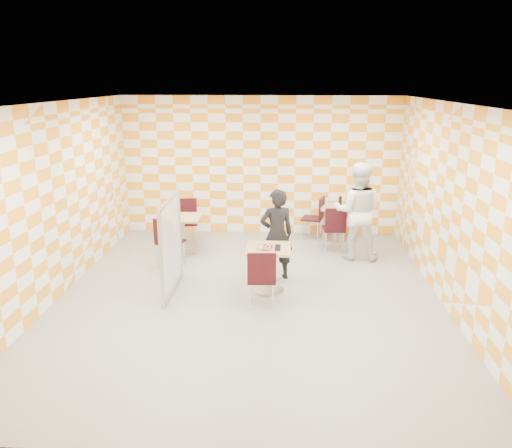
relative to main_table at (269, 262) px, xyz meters
The scene contains 15 objects.
room_shell 1.08m from the main_table, 135.57° to the left, with size 7.00×7.00×7.00m.
main_table is the anchor object (origin of this frame).
second_table 3.10m from the main_table, 64.39° to the left, with size 0.70×0.70×0.75m.
empty_table 2.48m from the main_table, 134.93° to the left, with size 0.70×0.70×0.75m.
chair_main_front 0.67m from the main_table, 96.76° to the right, with size 0.44×0.45×0.92m.
chair_second_front 2.35m from the main_table, 58.24° to the left, with size 0.44×0.45×0.92m.
chair_second_side 2.97m from the main_table, 71.86° to the left, with size 0.53×0.52×0.92m.
chair_empty_near 2.12m from the main_table, 152.06° to the left, with size 0.54×0.54×0.92m.
chair_empty_far 3.04m from the main_table, 126.14° to the left, with size 0.49×0.50×0.92m.
partition 1.58m from the main_table, behind, with size 0.08×1.38×1.55m.
man_dark 0.63m from the main_table, 78.25° to the left, with size 0.58×0.38×1.58m, color black.
man_white 2.37m from the main_table, 46.16° to the left, with size 0.90×0.70×1.86m, color white.
pizza_on_foil 0.26m from the main_table, 90.13° to the right, with size 0.40×0.40×0.04m.
sport_bottle 3.12m from the main_table, 68.58° to the left, with size 0.06×0.06×0.20m.
soda_bottle 3.17m from the main_table, 63.29° to the left, with size 0.07×0.07×0.23m.
Camera 1 is at (0.54, -7.26, 3.32)m, focal length 35.00 mm.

